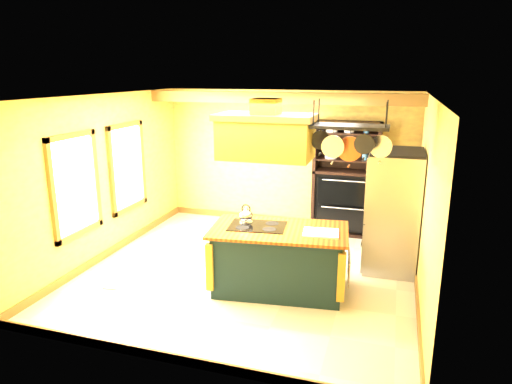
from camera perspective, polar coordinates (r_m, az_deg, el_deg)
The scene contains 15 objects.
floor at distance 7.29m, azimuth -0.79°, elevation -9.82°, with size 5.00×5.00×0.00m, color beige.
ceiling at distance 6.64m, azimuth -0.87°, elevation 11.88°, with size 5.00×5.00×0.00m, color white.
wall_back at distance 9.20m, azimuth 3.99°, elevation 4.18°, with size 5.00×0.02×2.70m, color #E6CA54.
wall_front at distance 4.64m, azimuth -10.46°, elevation -6.77°, with size 5.00×0.02×2.70m, color #E6CA54.
wall_left at distance 7.96m, azimuth -18.23°, elevation 1.80°, with size 0.02×5.00×2.70m, color #E6CA54.
wall_right at distance 6.54m, azimuth 20.49°, elevation -1.10°, with size 0.02×5.00×2.70m, color #E6CA54.
ceiling_beam at distance 8.28m, azimuth 2.85°, elevation 11.68°, with size 5.00×0.15×0.20m, color brown.
window_near at distance 7.31m, azimuth -21.61°, elevation 0.79°, with size 0.06×1.06×1.56m.
window_far at distance 8.41m, azimuth -15.73°, elevation 3.01°, with size 0.06×1.06×1.56m.
kitchen_island at distance 6.54m, azimuth 2.84°, elevation -8.34°, with size 2.01×1.27×1.11m.
range_hood at distance 6.12m, azimuth 1.24°, elevation 7.20°, with size 1.30×0.74×0.80m.
pot_rack at distance 5.92m, azimuth 11.68°, elevation 7.02°, with size 1.04×0.48×0.79m.
refrigerator at distance 7.42m, azimuth 16.66°, elevation -2.56°, with size 0.80×0.95×1.86m.
hutch at distance 8.89m, azimuth 11.13°, elevation 0.22°, with size 1.22×0.56×2.15m.
floor_register at distance 7.07m, azimuth -17.48°, elevation -11.35°, with size 0.28×0.12×0.01m, color black.
Camera 1 is at (2.05, -6.31, 3.03)m, focal length 32.00 mm.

